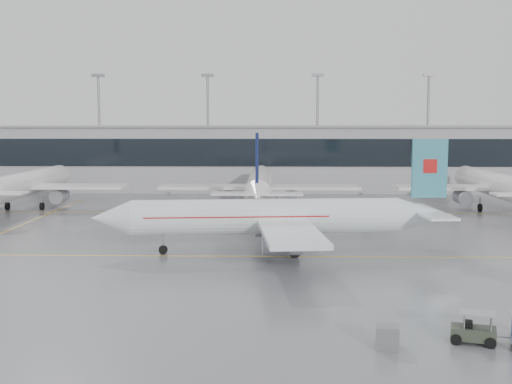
{
  "coord_description": "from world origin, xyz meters",
  "views": [
    {
      "loc": [
        1.72,
        -61.37,
        13.05
      ],
      "look_at": [
        0.0,
        12.0,
        5.0
      ],
      "focal_mm": 45.0,
      "sensor_mm": 36.0,
      "label": 1
    }
  ],
  "objects": [
    {
      "name": "parked_jet_d",
      "position": [
        35.0,
        33.69,
        3.71
      ],
      "size": [
        29.64,
        36.96,
        11.72
      ],
      "rotation": [
        0.0,
        0.0,
        1.57
      ],
      "color": "white",
      "rests_on": "ground"
    },
    {
      "name": "terminal",
      "position": [
        0.0,
        62.0,
        6.0
      ],
      "size": [
        180.0,
        15.0,
        12.0
      ],
      "primitive_type": "cube",
      "color": "#9A999D",
      "rests_on": "ground"
    },
    {
      "name": "taxi_line_cross",
      "position": [
        -30.0,
        15.0,
        0.01
      ],
      "size": [
        0.25,
        60.0,
        0.01
      ],
      "primitive_type": "cube",
      "color": "gold",
      "rests_on": "ground"
    },
    {
      "name": "parked_jet_c",
      "position": [
        -0.0,
        33.69,
        3.71
      ],
      "size": [
        29.64,
        36.96,
        11.72
      ],
      "rotation": [
        0.0,
        0.0,
        1.57
      ],
      "color": "white",
      "rests_on": "ground"
    },
    {
      "name": "parked_jet_b",
      "position": [
        -35.0,
        33.69,
        3.71
      ],
      "size": [
        29.64,
        36.96,
        11.72
      ],
      "rotation": [
        0.0,
        0.0,
        1.57
      ],
      "color": "white",
      "rests_on": "ground"
    },
    {
      "name": "taxi_line_main",
      "position": [
        0.0,
        0.0,
        0.01
      ],
      "size": [
        120.0,
        0.25,
        0.01
      ],
      "primitive_type": "cube",
      "color": "gold",
      "rests_on": "ground"
    },
    {
      "name": "taxi_line_north",
      "position": [
        0.0,
        30.0,
        0.01
      ],
      "size": [
        120.0,
        0.25,
        0.01
      ],
      "primitive_type": "cube",
      "color": "gold",
      "rests_on": "ground"
    },
    {
      "name": "light_masts",
      "position": [
        0.0,
        68.0,
        13.34
      ],
      "size": [
        156.4,
        1.0,
        22.6
      ],
      "color": "gray",
      "rests_on": "ground"
    },
    {
      "name": "gse_unit",
      "position": [
        8.49,
        -25.24,
        0.66
      ],
      "size": [
        1.5,
        1.42,
        1.32
      ],
      "primitive_type": "cube",
      "rotation": [
        0.0,
        0.0,
        -0.16
      ],
      "color": "slate",
      "rests_on": "ground"
    },
    {
      "name": "air_canada_jet",
      "position": [
        2.56,
        1.9,
        3.6
      ],
      "size": [
        36.3,
        29.09,
        11.36
      ],
      "rotation": [
        0.0,
        0.0,
        3.24
      ],
      "color": "white",
      "rests_on": "ground"
    },
    {
      "name": "baggage_tug",
      "position": [
        13.74,
        -24.26,
        0.66
      ],
      "size": [
        3.92,
        2.28,
        1.87
      ],
      "rotation": [
        0.0,
        0.0,
        -0.3
      ],
      "color": "#353C2F",
      "rests_on": "ground"
    },
    {
      "name": "ground",
      "position": [
        0.0,
        0.0,
        0.0
      ],
      "size": [
        320.0,
        320.0,
        0.0
      ],
      "primitive_type": "plane",
      "color": "slate",
      "rests_on": "ground"
    },
    {
      "name": "terminal_glass",
      "position": [
        0.0,
        54.45,
        7.5
      ],
      "size": [
        180.0,
        0.2,
        5.0
      ],
      "primitive_type": "cube",
      "color": "black",
      "rests_on": "ground"
    },
    {
      "name": "terminal_roof",
      "position": [
        0.0,
        62.0,
        12.2
      ],
      "size": [
        182.0,
        16.0,
        0.4
      ],
      "primitive_type": "cube",
      "color": "gray",
      "rests_on": "ground"
    }
  ]
}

